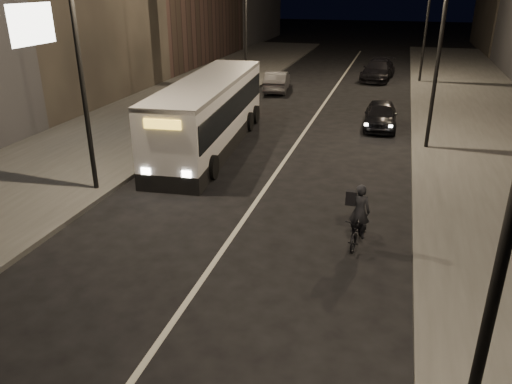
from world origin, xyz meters
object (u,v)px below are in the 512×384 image
Objects in this scene: streetlight_right_far at (425,4)px; car_far at (378,70)px; streetlight_left_near at (83,32)px; car_mid at (277,81)px; streetlight_left_far at (250,6)px; cyclist_on_bicycle at (358,225)px; city_bus at (210,111)px; car_near at (381,115)px; streetlight_right_mid at (436,20)px; streetlight_right_near at (506,122)px.

car_far is (-2.71, 0.50, -4.64)m from streetlight_right_far.
car_mid is (1.73, 18.48, -4.69)m from streetlight_left_near.
streetlight_left_far is at bearing 90.00° from streetlight_left_near.
streetlight_left_far is at bearing 7.74° from car_mid.
cyclist_on_bicycle is (8.84, -1.37, -4.74)m from streetlight_left_near.
city_bus is 2.73× the size of car_mid.
streetlight_right_far is 1.00× the size of streetlight_left_near.
streetlight_right_far is 12.24m from streetlight_left_far.
streetlight_right_far is 25.87m from cyclist_on_bicycle.
streetlight_left_near reaches higher than car_near.
streetlight_right_mid is at bearing 7.95° from city_bus.
cyclist_on_bicycle is at bearing -50.70° from city_bus.
streetlight_right_near and streetlight_left_near have the same top height.
streetlight_right_near is 17.02m from city_bus.
streetlight_right_mid is at bearing 122.70° from car_mid.
streetlight_right_mid is 1.99× the size of car_mid.
streetlight_right_near is at bearing -67.70° from streetlight_left_far.
streetlight_right_far reaches higher than car_near.
streetlight_right_mid reaches higher than cyclist_on_bicycle.
car_far is at bearing -143.69° from car_mid.
city_bus is 19.54m from car_far.
streetlight_right_near is 8.35m from cyclist_on_bicycle.
streetlight_right_mid is 0.73× the size of city_bus.
streetlight_right_far is 4.33× the size of cyclist_on_bicycle.
streetlight_left_far reaches higher than car_mid.
car_far is at bearing 169.56° from streetlight_right_far.
city_bus is at bearing 73.89° from streetlight_left_near.
car_far is (6.22, 6.02, 0.05)m from car_mid.
streetlight_right_far reaches higher than cyclist_on_bicycle.
streetlight_right_near reaches higher than cyclist_on_bicycle.
streetlight_right_mid and streetlight_left_far have the same top height.
streetlight_right_far is 1.00× the size of streetlight_left_far.
streetlight_left_far is (0.00, 18.00, 0.00)m from streetlight_left_near.
streetlight_left_near is 10.12m from cyclist_on_bicycle.
car_near is at bearing -37.91° from streetlight_left_far.
streetlight_right_mid is 2.10× the size of car_near.
streetlight_right_mid is (0.00, 16.00, 0.00)m from streetlight_right_near.
car_far is at bearing 99.33° from streetlight_right_mid.
car_mid is (-7.08, 7.34, 0.01)m from car_near.
car_mid is at bearing 130.44° from streetlight_right_mid.
streetlight_right_mid is 1.00× the size of streetlight_left_near.
cyclist_on_bicycle is at bearing -91.75° from car_near.
cyclist_on_bicycle is 12.51m from car_near.
car_mid is at bearing 15.48° from streetlight_left_far.
car_mid is (-8.93, 10.48, -4.69)m from streetlight_right_mid.
car_mid is at bearing -148.28° from streetlight_right_far.
streetlight_left_far reaches higher than car_near.
city_bus is at bearing 122.54° from streetlight_right_near.
streetlight_right_mid is 5.95m from car_near.
streetlight_left_far is (-10.66, -6.00, 0.00)m from streetlight_right_far.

